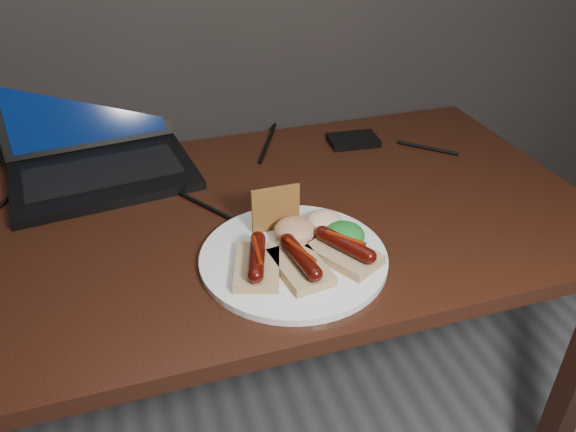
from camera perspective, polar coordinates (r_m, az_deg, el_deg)
The scene contains 12 objects.
desk at distance 1.10m, azimuth -5.94°, elevation -3.94°, with size 1.40×0.70×0.75m.
laptop at distance 1.26m, azimuth -19.00°, elevation 6.87°, with size 0.40×0.38×0.25m.
hard_drive at distance 1.33m, azimuth 6.64°, elevation 7.66°, with size 0.11×0.07×0.02m, color black.
desk_cables at distance 1.18m, azimuth -7.05°, elevation 4.03°, with size 1.03×0.41×0.01m.
plate at distance 0.93m, azimuth 0.56°, elevation -4.25°, with size 0.31×0.31×0.01m, color white.
bread_sausage_left at distance 0.89m, azimuth -3.16°, elevation -4.70°, with size 0.10×0.13×0.04m.
bread_sausage_center at distance 0.89m, azimuth 1.28°, elevation -4.76°, with size 0.09×0.12×0.04m.
bread_sausage_right at distance 0.92m, azimuth 5.77°, elevation -3.47°, with size 0.12×0.13×0.04m.
crispbread at distance 0.97m, azimuth -1.26°, elevation 0.73°, with size 0.09×0.01×0.09m, color #AF6D2F.
salad_greens at distance 0.95m, azimuth 5.71°, elevation -1.95°, with size 0.07×0.07×0.04m, color #115918.
salsa_mound at distance 0.95m, azimuth 0.69°, elevation -1.49°, with size 0.07×0.07×0.04m, color #A51E10.
coleslaw_mound at distance 0.98m, azimuth 3.65°, elevation -0.59°, with size 0.06×0.06×0.04m, color white.
Camera 1 is at (-0.16, 0.51, 1.32)m, focal length 35.00 mm.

